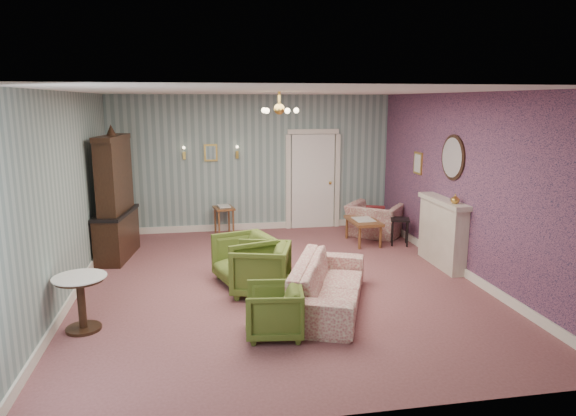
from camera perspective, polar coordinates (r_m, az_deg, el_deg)
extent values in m
plane|color=#864D4F|center=(8.09, -0.91, -8.27)|extent=(7.00, 7.00, 0.00)
plane|color=white|center=(7.61, -0.98, 12.72)|extent=(7.00, 7.00, 0.00)
plane|color=slate|center=(11.15, -3.83, 4.91)|extent=(6.00, 0.00, 6.00)
plane|color=slate|center=(4.39, 6.43, -5.81)|extent=(6.00, 0.00, 6.00)
plane|color=slate|center=(7.83, -23.16, 1.09)|extent=(0.00, 7.00, 7.00)
plane|color=slate|center=(8.71, 18.95, 2.39)|extent=(0.00, 7.00, 7.00)
plane|color=#AA556F|center=(8.70, 18.87, 2.39)|extent=(0.00, 7.00, 7.00)
imported|color=#4E6122|center=(6.28, -1.56, -11.01)|extent=(0.70, 0.74, 0.68)
imported|color=#4E6122|center=(7.56, -3.01, -6.47)|extent=(0.94, 0.97, 0.82)
imported|color=#4E6122|center=(8.04, -4.87, -5.34)|extent=(0.96, 0.99, 0.83)
imported|color=#973C43|center=(7.11, 4.44, -7.52)|extent=(1.40, 2.28, 0.86)
imported|color=#973C43|center=(10.88, 9.57, -0.70)|extent=(1.24, 1.18, 0.91)
imported|color=gold|center=(8.67, 17.93, 0.96)|extent=(0.15, 0.15, 0.15)
cube|color=maroon|center=(10.72, 9.59, -0.76)|extent=(0.41, 0.28, 0.39)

